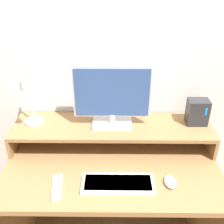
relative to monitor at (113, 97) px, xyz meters
The scene contains 9 objects.
wall_back 0.29m from the monitor, 90.68° to the left, with size 6.00×0.05×2.50m.
desk 0.56m from the monitor, 90.70° to the right, with size 1.19×0.68×0.70m.
monitor_shelf 0.21m from the monitor, 140.46° to the right, with size 1.19×0.32×0.14m.
monitor is the anchor object (origin of this frame).
desk_lamp 0.47m from the monitor, behind, with size 0.12×0.20×0.32m.
router_dock 0.51m from the monitor, ahead, with size 0.12×0.09×0.16m.
keyboard 0.48m from the monitor, 85.07° to the right, with size 0.37×0.14×0.02m.
mouse 0.55m from the monitor, 49.41° to the right, with size 0.06×0.10×0.03m.
remote_control 0.57m from the monitor, 125.29° to the right, with size 0.07×0.17×0.02m.
Camera 1 is at (0.01, -0.81, 1.66)m, focal length 42.00 mm.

